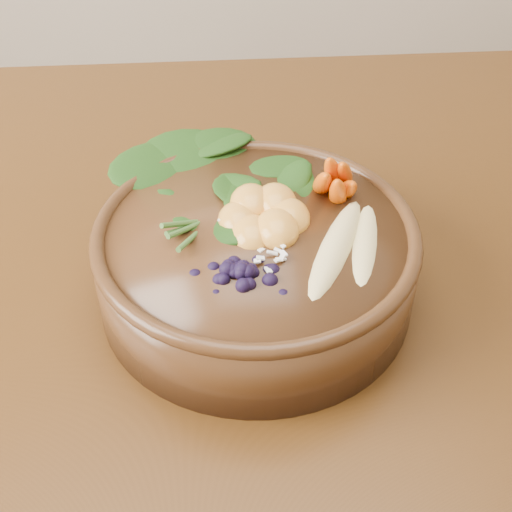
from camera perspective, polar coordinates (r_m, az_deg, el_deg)
dining_table at (r=0.81m, az=-3.69°, el=-4.84°), size 1.60×0.90×0.75m
stoneware_bowl at (r=0.67m, az=-0.00°, el=-0.65°), size 0.38×0.38×0.08m
kale_heap at (r=0.69m, az=-2.26°, el=7.25°), size 0.24×0.23×0.05m
carrot_cluster at (r=0.67m, az=6.34°, el=8.03°), size 0.08×0.08×0.08m
banana_halves at (r=0.62m, az=7.67°, el=1.86°), size 0.10×0.16×0.03m
mandarin_cluster at (r=0.65m, az=0.64°, el=4.10°), size 0.11×0.12×0.03m
blueberry_pile at (r=0.58m, az=-1.41°, el=-0.12°), size 0.16×0.14×0.04m
coconut_flakes at (r=0.63m, az=-0.35°, el=1.14°), size 0.11×0.10×0.01m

